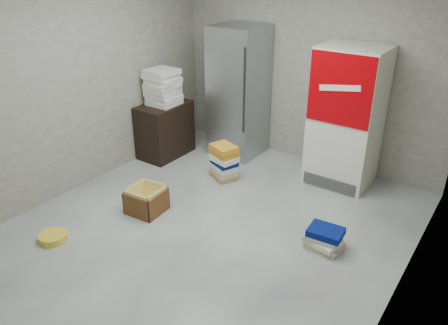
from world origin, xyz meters
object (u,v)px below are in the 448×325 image
wood_shelf (165,130)px  phonebook_stack_main (224,162)px  cardboard_box (146,202)px  steel_fridge (239,92)px  coke_cooler (346,117)px

wood_shelf → phonebook_stack_main: (1.17, -0.13, -0.15)m
wood_shelf → cardboard_box: wood_shelf is taller
steel_fridge → cardboard_box: size_ratio=4.47×
steel_fridge → coke_cooler: (1.65, -0.01, -0.05)m
coke_cooler → phonebook_stack_main: size_ratio=3.63×
steel_fridge → cardboard_box: (0.08, -2.08, -0.82)m
steel_fridge → wood_shelf: (-0.83, -0.73, -0.55)m
steel_fridge → wood_shelf: size_ratio=2.37×
phonebook_stack_main → cardboard_box: size_ratio=1.17×
coke_cooler → phonebook_stack_main: (-1.31, -0.85, -0.66)m
steel_fridge → wood_shelf: bearing=-138.7°
wood_shelf → cardboard_box: 1.65m
coke_cooler → phonebook_stack_main: coke_cooler is taller
steel_fridge → coke_cooler: steel_fridge is taller
coke_cooler → phonebook_stack_main: 1.69m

